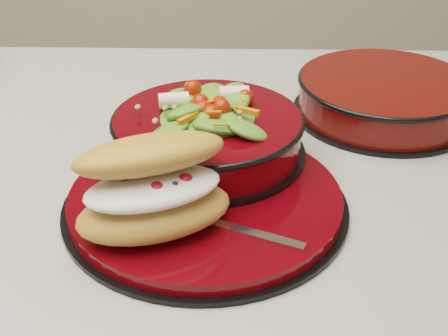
{
  "coord_description": "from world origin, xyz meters",
  "views": [
    {
      "loc": [
        0.18,
        -0.69,
        1.3
      ],
      "look_at": [
        0.16,
        -0.11,
        0.94
      ],
      "focal_mm": 50.0,
      "sensor_mm": 36.0,
      "label": 1
    }
  ],
  "objects_px": {
    "fork": "(228,227)",
    "extra_bowl": "(385,95)",
    "dinner_plate": "(206,201)",
    "salad_bowl": "(208,127)",
    "croissant": "(154,187)"
  },
  "relations": [
    {
      "from": "fork",
      "to": "extra_bowl",
      "type": "distance_m",
      "value": 0.37
    },
    {
      "from": "dinner_plate",
      "to": "fork",
      "type": "height_order",
      "value": "fork"
    },
    {
      "from": "dinner_plate",
      "to": "fork",
      "type": "bearing_deg",
      "value": -68.34
    },
    {
      "from": "salad_bowl",
      "to": "croissant",
      "type": "height_order",
      "value": "salad_bowl"
    },
    {
      "from": "croissant",
      "to": "extra_bowl",
      "type": "xyz_separation_m",
      "value": [
        0.29,
        0.3,
        -0.04
      ]
    },
    {
      "from": "croissant",
      "to": "fork",
      "type": "height_order",
      "value": "croissant"
    },
    {
      "from": "croissant",
      "to": "extra_bowl",
      "type": "relative_size",
      "value": 0.69
    },
    {
      "from": "salad_bowl",
      "to": "fork",
      "type": "distance_m",
      "value": 0.15
    },
    {
      "from": "dinner_plate",
      "to": "croissant",
      "type": "relative_size",
      "value": 1.79
    },
    {
      "from": "extra_bowl",
      "to": "croissant",
      "type": "bearing_deg",
      "value": -133.75
    },
    {
      "from": "fork",
      "to": "dinner_plate",
      "type": "bearing_deg",
      "value": 44.92
    },
    {
      "from": "dinner_plate",
      "to": "fork",
      "type": "xyz_separation_m",
      "value": [
        0.02,
        -0.06,
        0.01
      ]
    },
    {
      "from": "croissant",
      "to": "extra_bowl",
      "type": "height_order",
      "value": "croissant"
    },
    {
      "from": "dinner_plate",
      "to": "salad_bowl",
      "type": "relative_size",
      "value": 1.34
    },
    {
      "from": "salad_bowl",
      "to": "fork",
      "type": "relative_size",
      "value": 1.62
    }
  ]
}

